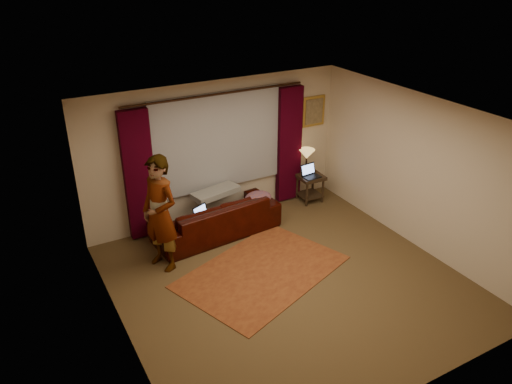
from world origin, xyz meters
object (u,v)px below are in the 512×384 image
(tiffany_lamp, at_px, (306,161))
(person, at_px, (160,214))
(laptop_sofa, at_px, (205,214))
(laptop_table, at_px, (312,171))
(end_table, at_px, (310,188))
(sofa, at_px, (216,211))

(tiffany_lamp, height_order, person, person)
(laptop_sofa, relative_size, tiffany_lamp, 0.66)
(laptop_sofa, xyz_separation_m, laptop_table, (2.46, 0.38, 0.11))
(end_table, bearing_deg, person, -167.01)
(laptop_table, distance_m, person, 3.42)
(laptop_sofa, bearing_deg, laptop_table, -14.57)
(tiffany_lamp, bearing_deg, sofa, -169.54)
(tiffany_lamp, bearing_deg, person, -164.84)
(laptop_table, bearing_deg, laptop_sofa, -176.36)
(laptop_sofa, bearing_deg, person, 176.63)
(sofa, bearing_deg, person, 18.71)
(tiffany_lamp, relative_size, laptop_table, 1.39)
(sofa, xyz_separation_m, tiffany_lamp, (2.19, 0.40, 0.36))
(laptop_table, bearing_deg, tiffany_lamp, 82.06)
(end_table, bearing_deg, laptop_sofa, -169.54)
(end_table, distance_m, person, 3.53)
(sofa, bearing_deg, laptop_table, -179.77)
(laptop_table, bearing_deg, person, -173.32)
(sofa, height_order, laptop_table, sofa)
(sofa, height_order, tiffany_lamp, tiffany_lamp)
(person, bearing_deg, end_table, 80.34)
(sofa, distance_m, laptop_table, 2.20)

